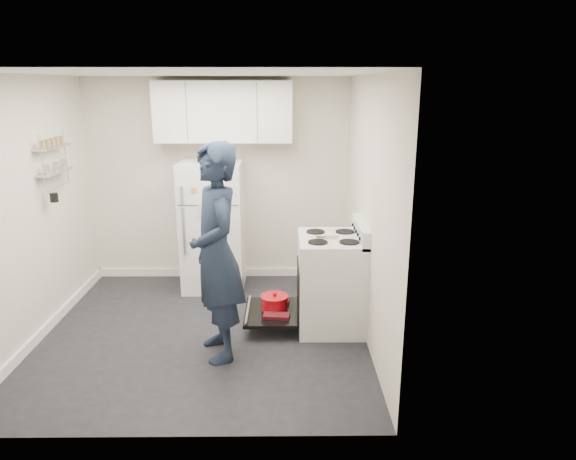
{
  "coord_description": "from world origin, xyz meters",
  "views": [
    {
      "loc": [
        0.8,
        -4.7,
        2.4
      ],
      "look_at": [
        0.84,
        0.07,
        1.05
      ],
      "focal_mm": 32.0,
      "sensor_mm": 36.0,
      "label": 1
    }
  ],
  "objects_px": {
    "electric_range": "(330,283)",
    "open_oven_door": "(273,308)",
    "refrigerator": "(213,225)",
    "person": "(216,253)"
  },
  "relations": [
    {
      "from": "electric_range",
      "to": "open_oven_door",
      "type": "xyz_separation_m",
      "value": [
        -0.58,
        0.02,
        -0.28
      ]
    },
    {
      "from": "open_oven_door",
      "to": "refrigerator",
      "type": "height_order",
      "value": "refrigerator"
    },
    {
      "from": "electric_range",
      "to": "person",
      "type": "xyz_separation_m",
      "value": [
        -1.06,
        -0.57,
        0.51
      ]
    },
    {
      "from": "refrigerator",
      "to": "person",
      "type": "bearing_deg",
      "value": -81.26
    },
    {
      "from": "person",
      "to": "electric_range",
      "type": "bearing_deg",
      "value": 98.2
    },
    {
      "from": "electric_range",
      "to": "person",
      "type": "bearing_deg",
      "value": -151.69
    },
    {
      "from": "electric_range",
      "to": "refrigerator",
      "type": "relative_size",
      "value": 0.68
    },
    {
      "from": "electric_range",
      "to": "refrigerator",
      "type": "bearing_deg",
      "value": 140.07
    },
    {
      "from": "open_oven_door",
      "to": "refrigerator",
      "type": "xyz_separation_m",
      "value": [
        -0.74,
        1.08,
        0.59
      ]
    },
    {
      "from": "refrigerator",
      "to": "person",
      "type": "relative_size",
      "value": 0.83
    }
  ]
}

